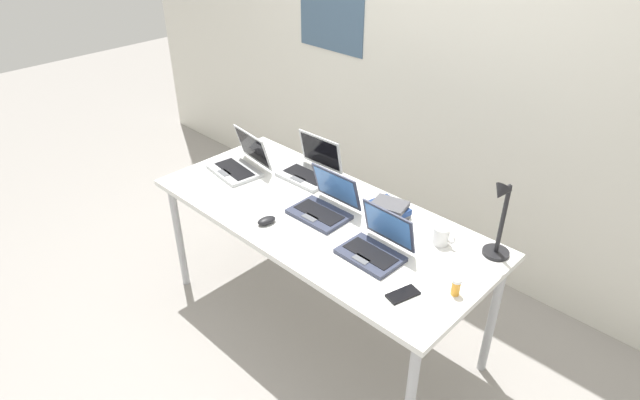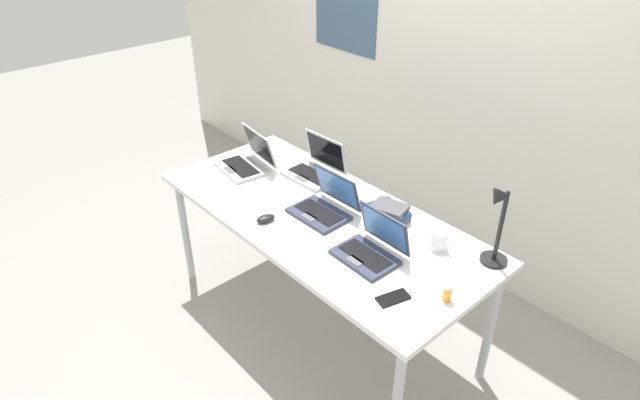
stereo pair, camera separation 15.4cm
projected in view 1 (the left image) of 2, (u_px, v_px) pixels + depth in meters
The scene contains 13 objects.
ground_plane at pixel (320, 321), 3.08m from camera, with size 12.00×12.00×0.00m, color gray.
wall_back at pixel (453, 57), 3.08m from camera, with size 6.00×0.13×2.60m.
desk at pixel (320, 223), 2.73m from camera, with size 1.80×0.80×0.74m.
desk_lamp at pixel (499, 220), 2.29m from camera, with size 0.12×0.18×0.40m.
laptop_near_mouse at pixel (240, 163), 3.06m from camera, with size 0.33×0.30×0.22m.
laptop_front_right at pixel (324, 205), 2.68m from camera, with size 0.29×0.26×0.21m.
laptop_back_left at pixel (376, 246), 2.39m from camera, with size 0.28×0.25×0.21m.
laptop_back_right at pixel (311, 168), 3.01m from camera, with size 0.30×0.26×0.22m.
computer_mouse at pixel (267, 221), 2.61m from camera, with size 0.06×0.10×0.03m, color black.
cell_phone at pixel (403, 294), 2.18m from camera, with size 0.06×0.14×0.01m, color black.
pill_bottle at pixel (456, 286), 2.16m from camera, with size 0.04×0.04×0.08m.
book_stack at pixel (390, 210), 2.65m from camera, with size 0.21×0.17×0.09m.
coffee_mug at pixel (442, 236), 2.46m from camera, with size 0.11×0.08×0.09m.
Camera 1 is at (1.57, -1.63, 2.21)m, focal length 30.09 mm.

